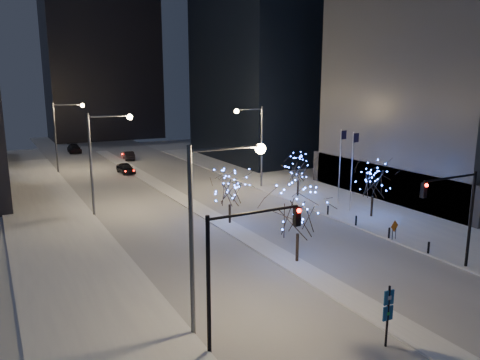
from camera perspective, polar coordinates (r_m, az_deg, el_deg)
ground at (r=29.40m, az=14.88°, el=-14.74°), size 160.00×160.00×0.00m
road at (r=58.34m, az=-9.26°, el=-1.05°), size 20.00×130.00×0.02m
median at (r=53.75m, az=-7.49°, el=-2.05°), size 2.00×80.00×0.15m
east_sidewalk at (r=52.85m, az=11.97°, el=-2.46°), size 10.00×90.00×0.15m
west_sidewalk at (r=41.13m, az=-20.87°, el=-7.18°), size 8.00×90.00×0.15m
midrise_block at (r=64.12m, az=27.19°, el=12.47°), size 30.00×22.00×30.00m
plinth at (r=65.03m, az=26.10°, el=1.00°), size 30.00×24.00×4.00m
horizon_block at (r=113.73m, az=-16.59°, el=15.54°), size 24.00×14.00×42.00m
street_lamp_w_near at (r=23.78m, az=-3.65°, el=-3.96°), size 4.40×0.56×10.00m
street_lamp_w_mid at (r=47.22m, az=-16.55°, el=3.55°), size 4.40×0.56×10.00m
street_lamp_w_far at (r=71.72m, az=-20.81°, el=6.00°), size 4.40×0.56×10.00m
street_lamp_east at (r=56.91m, az=1.89°, el=5.35°), size 3.90×0.56×10.00m
traffic_signal_west at (r=22.84m, az=-0.30°, el=-9.22°), size 5.26×0.43×7.00m
traffic_signal_east at (r=34.81m, az=24.98°, el=-2.89°), size 5.26×0.43×7.00m
flagpoles at (r=48.79m, az=12.83°, el=1.99°), size 1.35×2.60×8.00m
bollards at (r=42.49m, az=15.78°, el=-5.48°), size 0.16×12.16×0.90m
car_near at (r=68.98m, az=-13.75°, el=1.40°), size 2.04×4.50×1.50m
car_mid at (r=81.02m, az=-13.42°, el=2.92°), size 1.96×4.46×1.42m
car_far at (r=91.81m, az=-19.55°, el=3.63°), size 2.39×5.40×1.54m
holiday_tree_median_near at (r=33.66m, az=7.11°, el=-3.61°), size 5.97×5.97×6.05m
holiday_tree_median_far at (r=42.71m, az=-1.28°, el=-1.09°), size 4.84×4.84×4.98m
holiday_tree_plaza_near at (r=46.46m, az=15.95°, el=-0.06°), size 4.69×4.69×5.43m
holiday_tree_plaza_far at (r=53.37m, az=7.12°, el=1.35°), size 4.41×4.41×4.72m
wayfinding_sign at (r=24.94m, az=17.61°, el=-14.85°), size 0.58×0.11×3.26m
construction_sign at (r=40.78m, az=18.31°, el=-5.56°), size 1.00×0.22×1.66m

